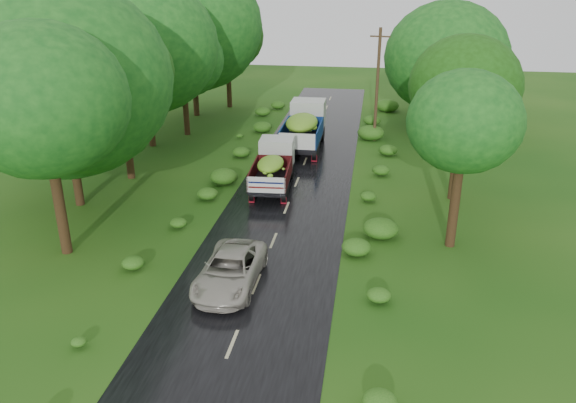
% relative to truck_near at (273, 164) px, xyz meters
% --- Properties ---
extents(ground, '(120.00, 120.00, 0.00)m').
position_rel_truck_near_xyz_m(ground, '(1.25, -15.04, -1.38)').
color(ground, '#14450E').
rests_on(ground, ground).
extents(road, '(6.50, 80.00, 0.02)m').
position_rel_truck_near_xyz_m(road, '(1.25, -10.04, -1.37)').
color(road, black).
rests_on(road, ground).
extents(road_lines, '(0.12, 69.60, 0.00)m').
position_rel_truck_near_xyz_m(road_lines, '(1.25, -9.04, -1.36)').
color(road_lines, '#BFB78C').
rests_on(road_lines, road).
extents(truck_near, '(2.35, 5.91, 2.44)m').
position_rel_truck_near_xyz_m(truck_near, '(0.00, 0.00, 0.00)').
color(truck_near, black).
rests_on(truck_near, ground).
extents(truck_far, '(2.55, 7.09, 2.98)m').
position_rel_truck_near_xyz_m(truck_far, '(0.80, 8.06, 0.30)').
color(truck_far, black).
rests_on(truck_far, ground).
extents(car, '(2.33, 4.90, 1.35)m').
position_rel_truck_near_xyz_m(car, '(0.25, -11.25, -0.69)').
color(car, '#AFA99C').
rests_on(car, road).
extents(utility_pole, '(1.42, 0.31, 8.13)m').
position_rel_truck_near_xyz_m(utility_pole, '(5.72, 10.71, 2.81)').
color(utility_pole, '#382616').
rests_on(utility_pole, ground).
extents(trees_left, '(6.53, 33.19, 9.70)m').
position_rel_truck_near_xyz_m(trees_left, '(-9.29, 5.91, 5.39)').
color(trees_left, black).
rests_on(trees_left, ground).
extents(trees_right, '(5.21, 30.55, 7.84)m').
position_rel_truck_near_xyz_m(trees_right, '(10.56, 9.75, 4.25)').
color(trees_right, black).
rests_on(trees_right, ground).
extents(shrubs, '(11.90, 44.00, 0.70)m').
position_rel_truck_near_xyz_m(shrubs, '(1.25, -1.04, -1.03)').
color(shrubs, '#225A15').
rests_on(shrubs, ground).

